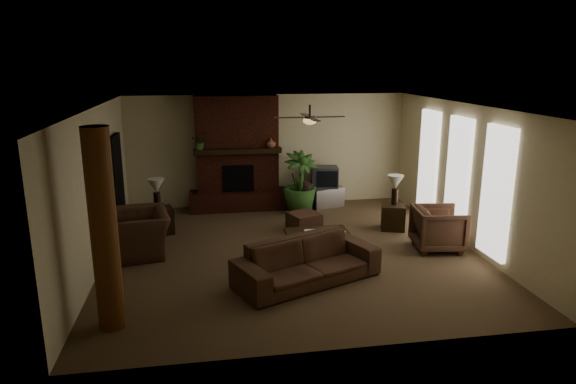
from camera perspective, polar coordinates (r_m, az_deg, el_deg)
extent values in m
plane|color=brown|center=(9.95, 0.38, -6.72)|extent=(7.00, 7.00, 0.00)
plane|color=silver|center=(9.31, 0.41, 9.57)|extent=(7.00, 7.00, 0.00)
plane|color=beige|center=(12.92, -2.25, 4.68)|extent=(7.00, 0.00, 7.00)
plane|color=beige|center=(6.25, 5.87, -6.17)|extent=(7.00, 0.00, 7.00)
plane|color=beige|center=(9.59, -20.68, 0.29)|extent=(0.00, 7.00, 7.00)
plane|color=beige|center=(10.68, 19.24, 1.79)|extent=(0.00, 7.00, 7.00)
cube|color=#4B1F14|center=(12.61, -5.73, 4.37)|extent=(2.00, 0.50, 2.80)
cube|color=#4B1F14|center=(12.77, -5.56, -0.90)|extent=(2.40, 0.70, 0.45)
cube|color=black|center=(12.47, -5.58, 1.54)|extent=(0.75, 0.04, 0.65)
cube|color=black|center=(12.31, -5.65, 4.61)|extent=(2.10, 0.28, 0.12)
cube|color=white|center=(12.07, 15.44, 3.22)|extent=(0.08, 0.85, 2.35)
cube|color=white|center=(10.84, 18.49, 1.76)|extent=(0.08, 0.85, 2.35)
cube|color=white|center=(9.66, 22.29, -0.07)|extent=(0.08, 0.85, 2.35)
cylinder|color=brown|center=(7.22, -19.93, -4.14)|extent=(0.36, 0.36, 2.80)
cube|color=black|center=(11.38, -18.55, 0.79)|extent=(0.10, 1.00, 2.10)
cylinder|color=black|center=(9.69, 2.46, 9.04)|extent=(0.04, 0.04, 0.24)
cylinder|color=black|center=(9.70, 2.45, 8.33)|extent=(0.20, 0.20, 0.06)
ellipsoid|color=#F2BF72|center=(9.71, 2.45, 7.98)|extent=(0.26, 0.26, 0.14)
cube|color=black|center=(9.79, 4.77, 8.41)|extent=(0.55, 0.12, 0.01)
cube|color=black|center=(9.62, 0.10, 8.36)|extent=(0.55, 0.12, 0.01)
cube|color=black|center=(10.09, 1.99, 8.63)|extent=(0.12, 0.55, 0.01)
cube|color=black|center=(9.31, 2.96, 8.13)|extent=(0.12, 0.55, 0.01)
imported|color=#492F1F|center=(8.50, 2.17, -7.02)|extent=(2.54, 1.64, 0.96)
imported|color=#492F1F|center=(10.09, -16.46, -3.68)|extent=(1.04, 1.40, 1.11)
imported|color=#492F1F|center=(10.36, 16.53, -3.73)|extent=(0.95, 1.00, 0.93)
cube|color=black|center=(9.78, 3.30, -4.63)|extent=(1.20, 0.70, 0.06)
cube|color=black|center=(9.53, 0.66, -6.51)|extent=(0.07, 0.07, 0.37)
cube|color=black|center=(9.74, 6.50, -6.12)|extent=(0.07, 0.07, 0.37)
cube|color=black|center=(9.99, 0.16, -5.49)|extent=(0.07, 0.07, 0.37)
cube|color=black|center=(10.19, 5.73, -5.15)|extent=(0.07, 0.07, 0.37)
cube|color=#492F1F|center=(11.08, 1.81, -3.37)|extent=(0.77, 0.77, 0.40)
cube|color=#B6B6B8|center=(12.95, 4.21, -0.53)|extent=(0.97, 0.76, 0.50)
cube|color=#38383A|center=(12.86, 4.13, 1.70)|extent=(0.71, 0.58, 0.52)
cube|color=black|center=(12.61, 4.41, 1.44)|extent=(0.52, 0.10, 0.40)
cylinder|color=#31201B|center=(12.45, 1.97, -0.65)|extent=(0.34, 0.34, 0.70)
sphere|color=#31201B|center=(12.38, 1.98, 0.47)|extent=(0.34, 0.34, 0.34)
imported|color=#315723|center=(12.39, 1.34, -0.39)|extent=(1.18, 1.65, 0.83)
cube|color=black|center=(11.26, -14.05, -3.12)|extent=(0.60, 0.60, 0.55)
cylinder|color=black|center=(11.15, -14.46, -0.92)|extent=(0.17, 0.17, 0.35)
cone|color=beige|center=(11.07, -14.56, 0.71)|extent=(0.43, 0.43, 0.30)
cube|color=black|center=(11.41, 11.69, -2.75)|extent=(0.63, 0.63, 0.55)
cylinder|color=black|center=(11.35, 11.88, -0.49)|extent=(0.16, 0.16, 0.35)
cone|color=beige|center=(11.27, 11.97, 1.10)|extent=(0.41, 0.41, 0.30)
imported|color=#315723|center=(12.23, -9.87, 5.46)|extent=(0.44, 0.47, 0.33)
imported|color=#9A583D|center=(12.34, -1.91, 5.49)|extent=(0.26, 0.27, 0.22)
imported|color=#999999|center=(9.64, 1.90, -3.80)|extent=(0.22, 0.05, 0.29)
imported|color=#999999|center=(9.67, 5.06, -3.78)|extent=(0.19, 0.14, 0.29)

